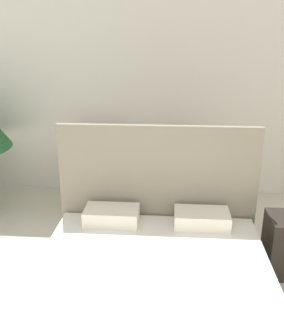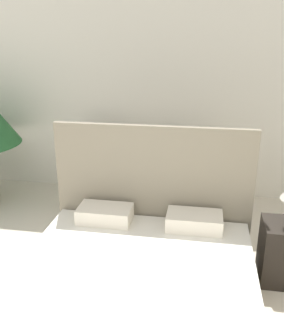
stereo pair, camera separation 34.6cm
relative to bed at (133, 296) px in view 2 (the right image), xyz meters
name	(u,v)px [view 2 (the right image)]	position (x,y,z in m)	size (l,w,h in m)	color
wall_back	(158,83)	(-0.16, 2.55, 1.20)	(10.00, 0.06, 2.90)	silver
bed	(133,296)	(0.00, 0.00, 0.00)	(1.83, 2.18, 1.27)	#8C7A5B
armchair_near_window_left	(95,182)	(-0.85, 1.95, 0.05)	(0.69, 0.66, 0.93)	silver
armchair_near_window_right	(174,187)	(0.12, 1.95, 0.05)	(0.65, 0.60, 0.93)	silver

